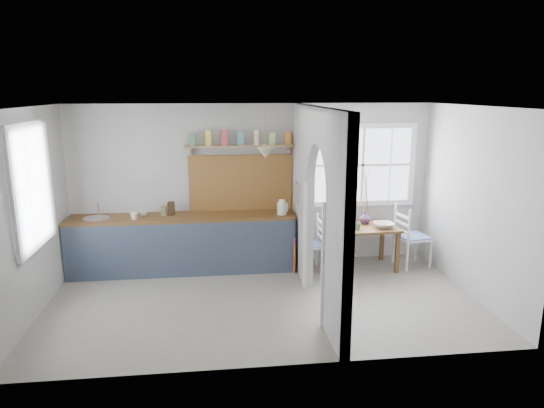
{
  "coord_description": "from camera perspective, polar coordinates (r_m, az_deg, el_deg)",
  "views": [
    {
      "loc": [
        -0.61,
        -6.09,
        2.8
      ],
      "look_at": [
        0.16,
        0.41,
        1.26
      ],
      "focal_mm": 32.0,
      "sensor_mm": 36.0,
      "label": 1
    }
  ],
  "objects": [
    {
      "name": "chair_left",
      "position": [
        7.68,
        4.36,
        -4.7
      ],
      "size": [
        0.41,
        0.41,
        0.87
      ],
      "primitive_type": null,
      "rotation": [
        0.0,
        0.0,
        -1.54
      ],
      "color": "white",
      "rests_on": "floor"
    },
    {
      "name": "vase",
      "position": [
        7.97,
        10.87,
        -1.59
      ],
      "size": [
        0.21,
        0.21,
        0.19
      ],
      "primitive_type": "imported",
      "rotation": [
        0.0,
        0.0,
        -0.15
      ],
      "color": "#512B56",
      "rests_on": "dining_table"
    },
    {
      "name": "dining_table",
      "position": [
        7.92,
        10.33,
        -5.0
      ],
      "size": [
        1.15,
        0.8,
        0.7
      ],
      "primitive_type": null,
      "rotation": [
        0.0,
        0.0,
        0.05
      ],
      "color": "brown",
      "rests_on": "floor"
    },
    {
      "name": "plate",
      "position": [
        7.65,
        7.94,
        -2.79
      ],
      "size": [
        0.17,
        0.17,
        0.01
      ],
      "primitive_type": "cylinder",
      "rotation": [
        0.0,
        0.0,
        0.06
      ],
      "color": "black",
      "rests_on": "dining_table"
    },
    {
      "name": "table_cup",
      "position": [
        7.62,
        10.04,
        -2.6
      ],
      "size": [
        0.13,
        0.13,
        0.1
      ],
      "primitive_type": "imported",
      "rotation": [
        0.0,
        0.0,
        -0.25
      ],
      "color": "#4D7A53",
      "rests_on": "dining_table"
    },
    {
      "name": "pendant_lamp",
      "position": [
        7.33,
        -0.79,
        6.05
      ],
      "size": [
        0.26,
        0.26,
        0.16
      ],
      "primitive_type": "cone",
      "color": "beige",
      "rests_on": "ceiling"
    },
    {
      "name": "partition",
      "position": [
        6.42,
        5.14,
        1.08
      ],
      "size": [
        0.12,
        3.2,
        2.6
      ],
      "color": "beige",
      "rests_on": "floor"
    },
    {
      "name": "mug_b",
      "position": [
        7.74,
        -14.88,
        -1.02
      ],
      "size": [
        0.16,
        0.16,
        0.1
      ],
      "primitive_type": "imported",
      "rotation": [
        0.0,
        0.0,
        0.28
      ],
      "color": "silver",
      "rests_on": "counter"
    },
    {
      "name": "knife_block",
      "position": [
        7.71,
        -11.79,
        -0.52
      ],
      "size": [
        0.1,
        0.14,
        0.2
      ],
      "primitive_type": "cube",
      "rotation": [
        0.0,
        0.0,
        -0.07
      ],
      "color": "#372417",
      "rests_on": "counter"
    },
    {
      "name": "chair_right",
      "position": [
        8.15,
        16.23,
        -3.64
      ],
      "size": [
        0.53,
        0.53,
        1.01
      ],
      "primitive_type": null,
      "rotation": [
        0.0,
        0.0,
        1.73
      ],
      "color": "white",
      "rests_on": "floor"
    },
    {
      "name": "shelf",
      "position": [
        7.63,
        -3.73,
        7.22
      ],
      "size": [
        1.75,
        0.2,
        0.21
      ],
      "color": "#916B4B",
      "rests_on": "walls"
    },
    {
      "name": "bowl",
      "position": [
        7.82,
        13.01,
        -2.42
      ],
      "size": [
        0.32,
        0.32,
        0.08
      ],
      "primitive_type": "imported",
      "rotation": [
        0.0,
        0.0,
        0.02
      ],
      "color": "silver",
      "rests_on": "dining_table"
    },
    {
      "name": "mug_a",
      "position": [
        7.58,
        -15.92,
        -1.36
      ],
      "size": [
        0.12,
        0.12,
        0.11
      ],
      "primitive_type": "imported",
      "rotation": [
        0.0,
        0.0,
        0.02
      ],
      "color": "white",
      "rests_on": "counter"
    },
    {
      "name": "towel_orange",
      "position": [
        7.58,
        2.66,
        -6.41
      ],
      "size": [
        0.02,
        0.03,
        0.46
      ],
      "primitive_type": "cube",
      "color": "orange",
      "rests_on": "counter"
    },
    {
      "name": "jar",
      "position": [
        7.68,
        -12.59,
        -0.79
      ],
      "size": [
        0.13,
        0.13,
        0.16
      ],
      "primitive_type": "cylinder",
      "rotation": [
        0.0,
        0.0,
        0.38
      ],
      "color": "#6E6248",
      "rests_on": "counter"
    },
    {
      "name": "nook_window",
      "position": [
        8.11,
        10.63,
        4.52
      ],
      "size": [
        1.76,
        0.1,
        1.3
      ],
      "primitive_type": null,
      "color": "white",
      "rests_on": "walls"
    },
    {
      "name": "walls",
      "position": [
        6.3,
        -1.03,
        -0.53
      ],
      "size": [
        5.81,
        3.21,
        2.6
      ],
      "color": "beige",
      "rests_on": "floor"
    },
    {
      "name": "kettle",
      "position": [
        7.57,
        1.16,
        -0.37
      ],
      "size": [
        0.23,
        0.2,
        0.23
      ],
      "primitive_type": null,
      "rotation": [
        0.0,
        0.0,
        -0.23
      ],
      "color": "white",
      "rests_on": "counter"
    },
    {
      "name": "kitchen_window",
      "position": [
        6.59,
        -26.72,
        1.78
      ],
      "size": [
        0.1,
        1.16,
        1.5
      ],
      "primitive_type": null,
      "color": "white",
      "rests_on": "walls"
    },
    {
      "name": "floor",
      "position": [
        6.73,
        -0.98,
        -11.34
      ],
      "size": [
        5.8,
        3.2,
        0.01
      ],
      "primitive_type": "cube",
      "color": "gray",
      "rests_on": "ground"
    },
    {
      "name": "counter",
      "position": [
        7.79,
        -10.32,
        -4.47
      ],
      "size": [
        3.5,
        0.6,
        0.9
      ],
      "color": "brown",
      "rests_on": "floor"
    },
    {
      "name": "ceiling",
      "position": [
        6.12,
        -1.08,
        11.38
      ],
      "size": [
        5.8,
        3.2,
        0.01
      ],
      "primitive_type": "cube",
      "color": "beige",
      "rests_on": "walls"
    },
    {
      "name": "backsplash",
      "position": [
        7.81,
        -3.69,
        2.53
      ],
      "size": [
        1.65,
        0.03,
        0.9
      ],
      "primitive_type": "cube",
      "color": "#8E5C24",
      "rests_on": "walls"
    },
    {
      "name": "towel_magenta",
      "position": [
        7.59,
        2.64,
        -6.19
      ],
      "size": [
        0.02,
        0.03,
        0.58
      ],
      "primitive_type": "cube",
      "color": "#B7376A",
      "rests_on": "counter"
    },
    {
      "name": "sink",
      "position": [
        7.84,
        -19.99,
        -1.66
      ],
      "size": [
        0.4,
        0.4,
        0.02
      ],
      "primitive_type": "cylinder",
      "color": "silver",
      "rests_on": "counter"
    },
    {
      "name": "utensil_rail",
      "position": [
        7.22,
        3.07,
        2.46
      ],
      "size": [
        0.02,
        0.5,
        0.02
      ],
      "primitive_type": "cylinder",
      "rotation": [
        1.57,
        0.0,
        0.0
      ],
      "color": "silver",
      "rests_on": "partition"
    }
  ]
}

